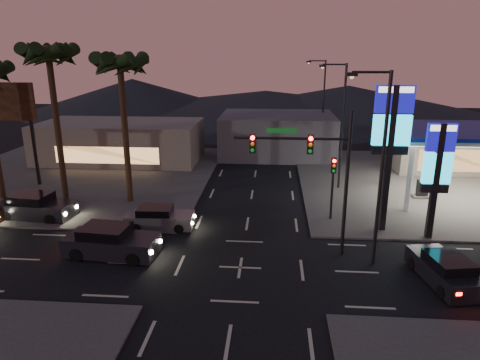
# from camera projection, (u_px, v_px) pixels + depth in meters

# --- Properties ---
(ground) EXTENTS (140.00, 140.00, 0.00)m
(ground) POSITION_uv_depth(u_px,v_px,m) (240.00, 268.00, 22.32)
(ground) COLOR black
(ground) RESTS_ON ground
(corner_lot_ne) EXTENTS (24.00, 24.00, 0.12)m
(corner_lot_ne) POSITION_uv_depth(u_px,v_px,m) (442.00, 184.00, 36.38)
(corner_lot_ne) COLOR #47443F
(corner_lot_ne) RESTS_ON ground
(corner_lot_nw) EXTENTS (24.00, 24.00, 0.12)m
(corner_lot_nw) POSITION_uv_depth(u_px,v_px,m) (78.00, 175.00, 38.78)
(corner_lot_nw) COLOR #47443F
(corner_lot_nw) RESTS_ON ground
(gas_station) EXTENTS (12.20, 8.20, 5.47)m
(gas_station) POSITION_uv_depth(u_px,v_px,m) (472.00, 134.00, 31.11)
(gas_station) COLOR silver
(gas_station) RESTS_ON ground
(convenience_store) EXTENTS (10.00, 6.00, 4.00)m
(convenience_store) POSITION_uv_depth(u_px,v_px,m) (447.00, 149.00, 40.44)
(convenience_store) COLOR #726B5B
(convenience_store) RESTS_ON ground
(pylon_sign_tall) EXTENTS (2.20, 0.35, 9.00)m
(pylon_sign_tall) POSITION_uv_depth(u_px,v_px,m) (392.00, 130.00, 25.09)
(pylon_sign_tall) COLOR black
(pylon_sign_tall) RESTS_ON ground
(pylon_sign_short) EXTENTS (1.60, 0.35, 7.00)m
(pylon_sign_short) POSITION_uv_depth(u_px,v_px,m) (438.00, 164.00, 24.45)
(pylon_sign_short) COLOR black
(pylon_sign_short) RESTS_ON ground
(traffic_signal_mast) EXTENTS (6.10, 0.39, 8.00)m
(traffic_signal_mast) POSITION_uv_depth(u_px,v_px,m) (314.00, 163.00, 22.43)
(traffic_signal_mast) COLOR black
(traffic_signal_mast) RESTS_ON ground
(pedestal_signal) EXTENTS (0.32, 0.39, 4.30)m
(pedestal_signal) POSITION_uv_depth(u_px,v_px,m) (333.00, 179.00, 27.73)
(pedestal_signal) COLOR black
(pedestal_signal) RESTS_ON ground
(streetlight_near) EXTENTS (2.14, 0.25, 10.00)m
(streetlight_near) POSITION_uv_depth(u_px,v_px,m) (379.00, 159.00, 21.12)
(streetlight_near) COLOR black
(streetlight_near) RESTS_ON ground
(streetlight_mid) EXTENTS (2.14, 0.25, 10.00)m
(streetlight_mid) POSITION_uv_depth(u_px,v_px,m) (340.00, 120.00, 33.53)
(streetlight_mid) COLOR black
(streetlight_mid) RESTS_ON ground
(streetlight_far) EXTENTS (2.14, 0.25, 10.00)m
(streetlight_far) POSITION_uv_depth(u_px,v_px,m) (322.00, 100.00, 46.90)
(streetlight_far) COLOR black
(streetlight_far) RESTS_ON ground
(palm_a) EXTENTS (4.41, 4.41, 10.86)m
(palm_a) POSITION_uv_depth(u_px,v_px,m) (121.00, 73.00, 29.36)
(palm_a) COLOR black
(palm_a) RESTS_ON ground
(palm_b) EXTENTS (4.41, 4.41, 11.46)m
(palm_b) POSITION_uv_depth(u_px,v_px,m) (50.00, 65.00, 29.58)
(palm_b) COLOR black
(palm_b) RESTS_ON ground
(billboard) EXTENTS (6.00, 0.30, 8.50)m
(billboard) POSITION_uv_depth(u_px,v_px,m) (0.00, 110.00, 34.45)
(billboard) COLOR black
(billboard) RESTS_ON ground
(building_far_west) EXTENTS (16.00, 8.00, 4.00)m
(building_far_west) POSITION_uv_depth(u_px,v_px,m) (121.00, 142.00, 43.80)
(building_far_west) COLOR #726B5B
(building_far_west) RESTS_ON ground
(building_far_mid) EXTENTS (12.00, 9.00, 4.40)m
(building_far_mid) POSITION_uv_depth(u_px,v_px,m) (277.00, 135.00, 46.36)
(building_far_mid) COLOR #4C4C51
(building_far_mid) RESTS_ON ground
(hill_left) EXTENTS (40.00, 40.00, 6.00)m
(hill_left) POSITION_uv_depth(u_px,v_px,m) (133.00, 95.00, 80.63)
(hill_left) COLOR black
(hill_left) RESTS_ON ground
(hill_right) EXTENTS (50.00, 50.00, 5.00)m
(hill_right) POSITION_uv_depth(u_px,v_px,m) (348.00, 100.00, 77.77)
(hill_right) COLOR black
(hill_right) RESTS_ON ground
(hill_center) EXTENTS (60.00, 60.00, 4.00)m
(hill_center) POSITION_uv_depth(u_px,v_px,m) (265.00, 102.00, 79.04)
(hill_center) COLOR black
(hill_center) RESTS_ON ground
(car_lane_a_front) EXTENTS (5.31, 2.55, 1.69)m
(car_lane_a_front) POSITION_uv_depth(u_px,v_px,m) (111.00, 242.00, 23.50)
(car_lane_a_front) COLOR black
(car_lane_a_front) RESTS_ON ground
(car_lane_b_front) EXTENTS (4.41, 1.98, 1.42)m
(car_lane_b_front) POSITION_uv_depth(u_px,v_px,m) (159.00, 218.00, 27.20)
(car_lane_b_front) COLOR slate
(car_lane_b_front) RESTS_ON ground
(car_lane_b_mid) EXTENTS (5.31, 2.59, 1.68)m
(car_lane_b_mid) POSITION_uv_depth(u_px,v_px,m) (36.00, 207.00, 28.84)
(car_lane_b_mid) COLOR black
(car_lane_b_mid) RESTS_ON ground
(suv_station) EXTENTS (2.57, 4.64, 1.47)m
(suv_station) POSITION_uv_depth(u_px,v_px,m) (445.00, 270.00, 20.68)
(suv_station) COLOR black
(suv_station) RESTS_ON ground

